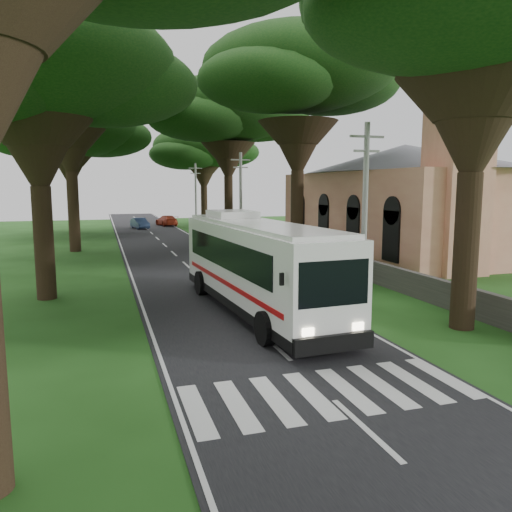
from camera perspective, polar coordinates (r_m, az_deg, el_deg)
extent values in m
plane|color=#1C4513|center=(15.21, 4.72, -12.55)|extent=(140.00, 140.00, 0.00)
cube|color=black|center=(38.93, -9.15, 0.06)|extent=(8.00, 120.00, 0.04)
cube|color=silver|center=(13.51, 8.01, -15.33)|extent=(8.00, 3.00, 0.01)
cube|color=#383533|center=(40.15, 3.85, 1.24)|extent=(0.35, 50.00, 1.20)
cube|color=tan|center=(42.30, 16.38, 4.81)|extent=(12.00, 22.00, 6.40)
pyramid|color=#595960|center=(42.37, 16.67, 12.12)|extent=(14.00, 24.00, 2.20)
cube|color=tan|center=(32.40, 21.88, 6.86)|extent=(3.00, 3.00, 10.00)
cone|color=#595960|center=(32.85, 22.43, 17.01)|extent=(4.00, 4.00, 1.60)
cylinder|color=gray|center=(22.10, 12.30, 4.37)|extent=(0.24, 0.24, 8.00)
cube|color=gray|center=(22.15, 12.57, 13.18)|extent=(1.60, 0.10, 0.10)
cube|color=gray|center=(22.10, 12.52, 11.63)|extent=(1.20, 0.10, 0.10)
cylinder|color=gray|center=(40.69, -1.75, 6.14)|extent=(0.24, 0.24, 8.00)
cube|color=gray|center=(40.72, -1.77, 10.93)|extent=(1.60, 0.10, 0.10)
cube|color=gray|center=(40.69, -1.77, 10.09)|extent=(1.20, 0.10, 0.10)
cylinder|color=gray|center=(60.19, -6.89, 6.70)|extent=(0.24, 0.24, 8.00)
cube|color=gray|center=(60.21, -6.94, 9.94)|extent=(1.60, 0.10, 0.10)
cube|color=gray|center=(60.20, -6.93, 9.37)|extent=(1.20, 0.10, 0.10)
cylinder|color=black|center=(25.46, -23.07, 1.36)|extent=(0.90, 0.90, 5.33)
cone|color=black|center=(25.39, -23.65, 11.64)|extent=(3.20, 3.20, 3.80)
ellipsoid|color=black|center=(25.91, -24.13, 19.61)|extent=(12.69, 12.69, 5.33)
cylinder|color=black|center=(43.29, -20.12, 4.75)|extent=(0.90, 0.90, 6.46)
cone|color=black|center=(43.34, -20.45, 11.53)|extent=(3.20, 3.20, 3.80)
ellipsoid|color=black|center=(43.97, -20.79, 18.02)|extent=(15.38, 15.38, 6.46)
cylinder|color=black|center=(61.32, -20.25, 5.23)|extent=(0.90, 0.90, 5.72)
cone|color=black|center=(61.31, -20.47, 9.67)|extent=(3.20, 3.20, 3.80)
ellipsoid|color=black|center=(61.60, -20.66, 13.48)|extent=(15.66, 15.66, 6.58)
cylinder|color=black|center=(20.06, 22.86, 0.44)|extent=(0.90, 0.90, 5.82)
cone|color=black|center=(20.05, 23.63, 14.20)|extent=(3.20, 3.20, 3.80)
cylinder|color=black|center=(35.85, 4.70, 4.58)|extent=(0.90, 0.90, 6.40)
cone|color=black|center=(35.90, 4.80, 12.74)|extent=(3.20, 3.20, 3.80)
ellipsoid|color=black|center=(36.64, 4.89, 20.43)|extent=(13.37, 13.37, 5.62)
cylinder|color=black|center=(52.83, -3.15, 5.67)|extent=(0.90, 0.90, 6.35)
cone|color=black|center=(52.86, -3.19, 11.17)|extent=(3.20, 3.20, 3.80)
ellipsoid|color=black|center=(53.35, -3.23, 16.39)|extent=(15.46, 15.46, 6.49)
cylinder|color=black|center=(70.62, -5.94, 5.79)|extent=(0.90, 0.90, 5.26)
cone|color=black|center=(70.59, -6.00, 9.47)|extent=(3.20, 3.20, 3.80)
ellipsoid|color=black|center=(70.77, -6.04, 12.32)|extent=(13.84, 13.84, 5.81)
cube|color=white|center=(20.99, 0.07, -0.89)|extent=(3.54, 13.13, 3.19)
cube|color=black|center=(21.23, -0.25, 0.46)|extent=(3.45, 10.76, 1.19)
cube|color=black|center=(21.29, 0.07, -5.00)|extent=(3.58, 13.17, 0.38)
cube|color=#AD0B0E|center=(21.12, 0.07, -2.85)|extent=(3.51, 11.84, 0.19)
cube|color=white|center=(20.80, 0.07, 3.63)|extent=(3.28, 12.47, 0.19)
cylinder|color=black|center=(16.90, 1.06, -8.28)|extent=(0.45, 1.21, 1.19)
cylinder|color=black|center=(18.05, 9.11, -7.31)|extent=(0.45, 1.21, 1.19)
cylinder|color=black|center=(24.71, -6.30, -3.09)|extent=(0.45, 1.21, 1.19)
cylinder|color=black|center=(25.51, -0.41, -2.69)|extent=(0.45, 1.21, 1.19)
imported|color=#22314F|center=(63.97, -13.14, 3.67)|extent=(2.23, 4.29, 1.35)
imported|color=#9D2D16|center=(68.08, -10.17, 4.02)|extent=(2.80, 5.06, 1.39)
imported|color=black|center=(26.84, -23.25, -2.13)|extent=(0.59, 0.76, 1.82)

